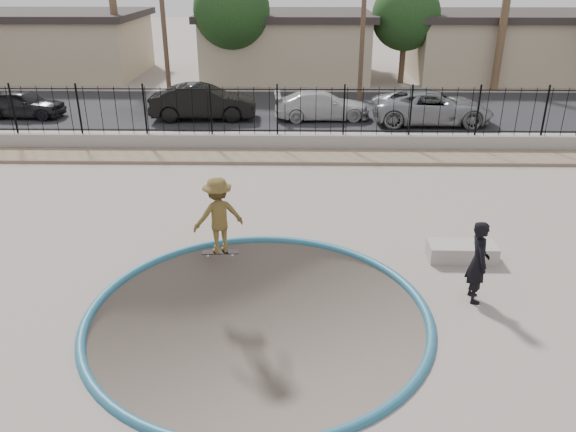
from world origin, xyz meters
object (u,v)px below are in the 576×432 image
(car_a, at_px, (23,104))
(car_d, at_px, (432,107))
(skater, at_px, (219,219))
(car_c, at_px, (322,105))
(concrete_ledge, at_px, (462,251))
(skateboard, at_px, (220,252))
(car_b, at_px, (203,102))
(videographer, at_px, (478,262))

(car_a, bearing_deg, car_d, -88.56)
(skater, relative_size, car_c, 0.44)
(skater, relative_size, concrete_ledge, 1.18)
(skater, bearing_deg, car_d, -145.10)
(skateboard, relative_size, concrete_ledge, 0.56)
(car_b, relative_size, car_c, 1.09)
(skateboard, bearing_deg, car_d, 54.98)
(skateboard, relative_size, car_a, 0.24)
(concrete_ledge, bearing_deg, videographer, -96.99)
(concrete_ledge, bearing_deg, car_d, 81.11)
(car_b, height_order, car_d, car_b)
(car_d, bearing_deg, car_c, 81.97)
(skater, distance_m, skateboard, 0.88)
(videographer, height_order, concrete_ledge, videographer)
(car_b, relative_size, car_d, 0.90)
(skater, distance_m, car_a, 17.21)
(car_b, bearing_deg, car_c, -91.18)
(videographer, distance_m, car_a, 22.44)
(skateboard, bearing_deg, concrete_ledge, -4.38)
(skater, height_order, car_c, skater)
(videographer, distance_m, car_d, 14.68)
(skateboard, bearing_deg, videographer, -22.02)
(skateboard, bearing_deg, car_b, 97.26)
(concrete_ledge, height_order, car_b, car_b)
(car_b, xyz_separation_m, car_d, (10.25, -0.59, -0.05))
(car_a, bearing_deg, videographer, -129.11)
(skater, xyz_separation_m, videographer, (5.61, -1.91, -0.05))
(videographer, height_order, car_c, videographer)
(concrete_ledge, height_order, car_a, car_a)
(videographer, relative_size, car_b, 0.38)
(car_b, distance_m, car_d, 10.27)
(skater, xyz_separation_m, car_c, (2.97, 13.31, -0.28))
(skater, bearing_deg, skateboard, 156.71)
(skater, distance_m, car_b, 13.41)
(car_a, height_order, car_d, car_d)
(car_a, xyz_separation_m, car_d, (18.64, -0.78, 0.09))
(concrete_ledge, xyz_separation_m, car_d, (1.99, 12.72, 0.57))
(concrete_ledge, bearing_deg, car_c, 102.00)
(car_c, bearing_deg, car_a, 85.42)
(car_d, bearing_deg, car_a, 87.94)
(car_b, bearing_deg, concrete_ledge, -150.66)
(videographer, xyz_separation_m, concrete_ledge, (0.22, 1.79, -0.70))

